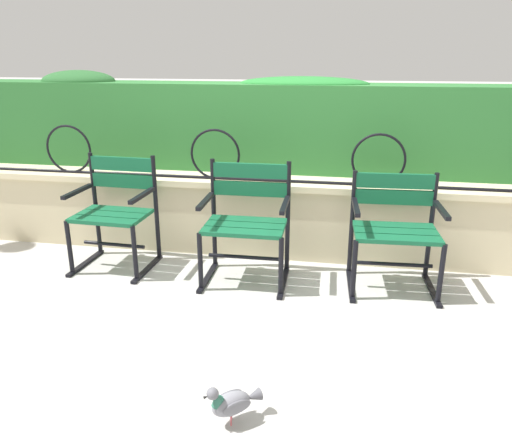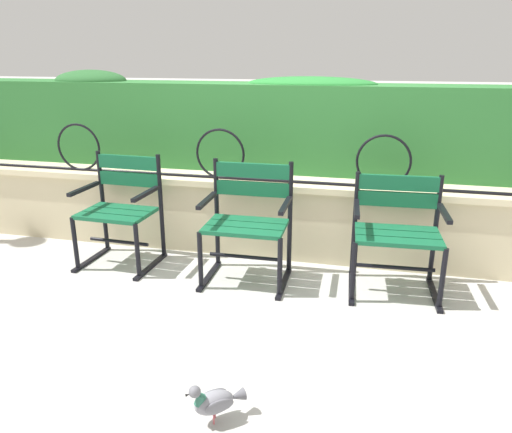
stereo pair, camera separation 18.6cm
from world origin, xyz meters
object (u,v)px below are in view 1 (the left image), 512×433
Objects in this scene: park_chair_right at (395,227)px; pigeon_far_side at (232,402)px; park_chair_centre at (247,219)px; park_chair_left at (116,209)px.

pigeon_far_side is (-0.84, -1.61, -0.35)m from park_chair_right.
park_chair_right is at bearing 3.25° from park_chair_centre.
park_chair_centre is (1.07, -0.07, 0.00)m from park_chair_left.
park_chair_left is 1.07× the size of park_chair_right.
park_chair_left is 2.15m from park_chair_right.
park_chair_left is at bearing 176.49° from park_chair_centre.
pigeon_far_side is (1.31, -1.62, -0.35)m from park_chair_left.
park_chair_right is (1.07, 0.06, -0.01)m from park_chair_centre.
park_chair_centre is at bearing 98.64° from pigeon_far_side.
park_chair_centre reaches higher than park_chair_left.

